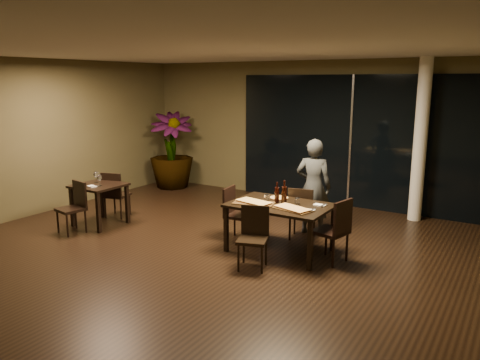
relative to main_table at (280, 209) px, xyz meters
name	(u,v)px	position (x,y,z in m)	size (l,w,h in m)	color
ground	(196,255)	(-1.00, -0.80, -0.68)	(8.00, 8.00, 0.00)	black
wall_back	(308,131)	(-1.00, 3.25, 0.82)	(8.00, 0.10, 3.00)	#4B4528
wall_left	(24,139)	(-5.05, -0.80, 0.82)	(0.10, 8.00, 3.00)	#4B4528
ceiling	(192,48)	(-1.00, -0.80, 2.34)	(8.00, 8.00, 0.04)	silver
window_panel	(351,142)	(0.00, 3.16, 0.67)	(5.00, 0.06, 2.70)	black
column	(420,141)	(1.40, 2.85, 0.82)	(0.24, 0.24, 3.00)	white
main_table	(280,209)	(0.00, 0.00, 0.00)	(1.50, 1.00, 0.75)	black
side_table	(99,191)	(-3.40, -0.50, -0.05)	(0.80, 0.80, 0.75)	black
chair_main_far	(302,211)	(0.06, 0.66, -0.18)	(0.49, 0.49, 0.88)	black
chair_main_near	(254,233)	(-0.04, -0.72, -0.19)	(0.51, 0.51, 0.86)	black
chair_main_left	(235,211)	(-0.89, 0.12, -0.19)	(0.45, 0.45, 0.88)	black
chair_main_right	(335,228)	(0.88, 0.00, -0.15)	(0.52, 0.52, 0.95)	black
chair_side_far	(115,192)	(-3.50, -0.04, -0.18)	(0.51, 0.51, 0.89)	black
chair_side_near	(75,204)	(-3.44, -1.02, -0.18)	(0.48, 0.48, 0.88)	black
diner	(313,187)	(0.07, 1.09, 0.14)	(0.55, 0.37, 1.64)	#2D3032
potted_plant	(171,150)	(-4.27, 2.55, 0.24)	(1.00, 1.00, 1.84)	#244F1A
pizza_board_left	(254,203)	(-0.36, -0.18, 0.08)	(0.62, 0.31, 0.01)	#442E15
pizza_board_right	(292,209)	(0.30, -0.20, 0.08)	(0.56, 0.28, 0.01)	#452F16
oblong_pizza_left	(254,202)	(-0.36, -0.18, 0.10)	(0.52, 0.24, 0.02)	maroon
oblong_pizza_right	(292,208)	(0.30, -0.20, 0.10)	(0.50, 0.23, 0.02)	#690F09
round_pizza	(279,198)	(-0.17, 0.30, 0.08)	(0.28, 0.28, 0.01)	red
bottle_a	(277,192)	(-0.09, 0.06, 0.23)	(0.07, 0.07, 0.32)	black
bottle_b	(283,196)	(0.04, 0.01, 0.20)	(0.06, 0.06, 0.26)	black
bottle_c	(284,192)	(0.03, 0.08, 0.25)	(0.08, 0.08, 0.35)	black
tumbler_left	(267,198)	(-0.28, 0.08, 0.12)	(0.08, 0.08, 0.09)	white
tumbler_right	(297,201)	(0.22, 0.14, 0.12)	(0.08, 0.08, 0.09)	white
napkin_near	(308,210)	(0.51, -0.10, 0.08)	(0.18, 0.10, 0.01)	silver
napkin_far	(320,205)	(0.54, 0.24, 0.08)	(0.18, 0.10, 0.01)	white
wine_glass_a	(96,177)	(-3.55, -0.42, 0.17)	(0.09, 0.09, 0.20)	white
wine_glass_b	(100,180)	(-3.29, -0.57, 0.17)	(0.09, 0.09, 0.19)	white
side_napkin	(92,186)	(-3.35, -0.70, 0.08)	(0.18, 0.11, 0.01)	white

